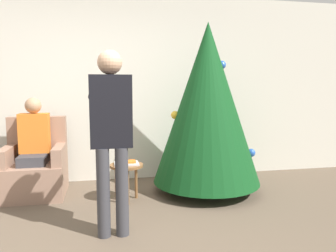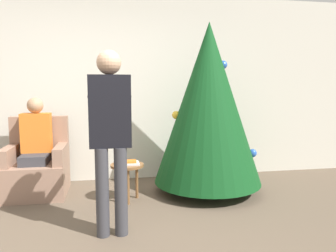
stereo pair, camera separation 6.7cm
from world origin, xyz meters
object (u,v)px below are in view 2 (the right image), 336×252
object	(u,v)px
christmas_tree	(208,104)
person_standing	(110,126)
armchair	(37,168)
person_seated	(36,142)
side_stool	(127,170)

from	to	relation	value
christmas_tree	person_standing	world-z (taller)	christmas_tree
armchair	person_standing	bearing A→B (deg)	-55.25
person_seated	person_standing	world-z (taller)	person_standing
side_stool	armchair	bearing A→B (deg)	156.90
armchair	person_seated	distance (m)	0.34
armchair	side_stool	xyz separation A→B (m)	(1.12, -0.48, 0.05)
christmas_tree	side_stool	bearing A→B (deg)	-170.77
person_seated	side_stool	size ratio (longest dim) A/B	2.75
person_standing	side_stool	world-z (taller)	person_standing
christmas_tree	person_seated	bearing A→B (deg)	172.79
christmas_tree	person_seated	size ratio (longest dim) A/B	1.76
armchair	person_seated	xyz separation A→B (m)	(-0.00, -0.03, 0.34)
person_seated	armchair	bearing A→B (deg)	90.00
armchair	person_standing	size ratio (longest dim) A/B	0.58
person_standing	armchair	bearing A→B (deg)	124.75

